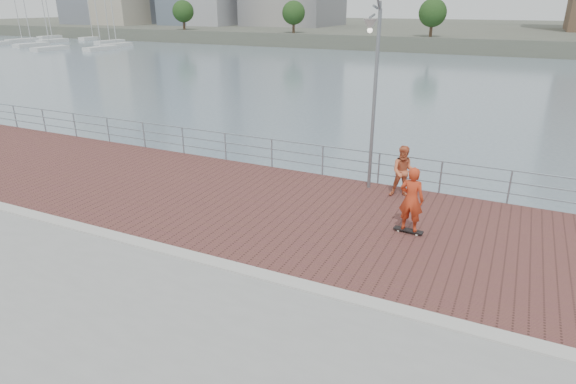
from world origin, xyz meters
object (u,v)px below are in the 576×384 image
at_px(guardrail, 350,161).
at_px(bystander, 404,172).
at_px(street_lamp, 373,66).
at_px(skateboarder, 411,199).

bearing_deg(guardrail, bystander, -22.24).
bearing_deg(street_lamp, guardrail, 132.99).
xyz_separation_m(skateboarder, bystander, (-0.78, 2.53, -0.14)).
relative_size(skateboarder, bystander, 1.07).
bearing_deg(street_lamp, skateboarder, -51.15).
height_order(guardrail, street_lamp, street_lamp).
bearing_deg(skateboarder, bystander, -68.89).
height_order(skateboarder, bystander, skateboarder).
distance_m(skateboarder, bystander, 2.65).
height_order(street_lamp, bystander, street_lamp).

